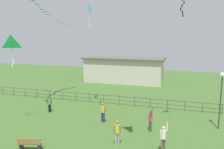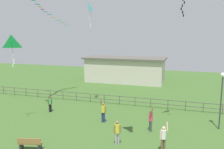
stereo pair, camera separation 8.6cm
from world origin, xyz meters
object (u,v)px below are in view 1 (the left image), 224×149
at_px(lamppost, 221,88).
at_px(person_1, 49,103).
at_px(park_bench, 30,144).
at_px(person_2, 103,111).
at_px(person_4, 117,131).
at_px(kite_3, 11,43).
at_px(person_3, 163,137).
at_px(kite_2, 87,8).
at_px(person_0, 150,119).

relative_size(lamppost, person_1, 2.96).
height_order(park_bench, person_2, person_2).
height_order(lamppost, person_4, lamppost).
distance_m(park_bench, person_1, 7.56).
distance_m(person_1, kite_3, 6.85).
bearing_deg(park_bench, kite_3, 137.91).
bearing_deg(person_1, person_3, -22.62).
bearing_deg(person_4, person_3, 0.32).
height_order(person_4, kite_3, kite_3).
bearing_deg(kite_3, park_bench, -42.09).
bearing_deg(person_1, lamppost, 1.31).
height_order(lamppost, kite_2, kite_2).
xyz_separation_m(lamppost, person_0, (-5.02, -2.02, -2.27)).
relative_size(person_0, person_2, 0.98).
bearing_deg(person_4, kite_3, 173.51).
bearing_deg(kite_2, person_2, -53.20).
xyz_separation_m(lamppost, person_4, (-6.80, -4.92, -2.28)).
bearing_deg(person_0, person_1, 170.21).
bearing_deg(person_0, person_4, -121.55).
bearing_deg(person_4, person_2, 122.27).
relative_size(park_bench, person_3, 0.80).
bearing_deg(person_1, kite_3, -103.43).
distance_m(person_3, kite_3, 13.14).
relative_size(person_0, person_4, 1.16).
height_order(park_bench, kite_3, kite_3).
height_order(kite_2, kite_3, kite_2).
distance_m(person_3, kite_2, 14.17).
height_order(park_bench, person_3, person_3).
height_order(person_0, person_2, person_2).
distance_m(person_0, person_4, 3.41).
bearing_deg(kite_2, person_4, -55.31).
relative_size(park_bench, kite_2, 0.63).
bearing_deg(person_2, park_bench, -115.07).
relative_size(person_2, kite_3, 0.79).
relative_size(person_0, person_1, 1.28).
bearing_deg(park_bench, person_2, 64.93).
xyz_separation_m(person_0, person_4, (-1.78, -2.90, -0.01)).
bearing_deg(park_bench, person_0, 37.69).
bearing_deg(park_bench, person_3, 16.62).
distance_m(lamppost, person_1, 14.96).
bearing_deg(person_0, lamppost, 21.92).
bearing_deg(lamppost, person_4, -144.11).
bearing_deg(person_0, kite_3, -169.85).
height_order(person_3, kite_3, kite_3).
bearing_deg(person_0, park_bench, -142.31).
relative_size(park_bench, person_0, 0.80).
relative_size(park_bench, kite_3, 0.62).
distance_m(person_0, person_3, 3.13).
xyz_separation_m(lamppost, kite_2, (-11.98, 2.56, 6.58)).
relative_size(person_0, kite_3, 0.77).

